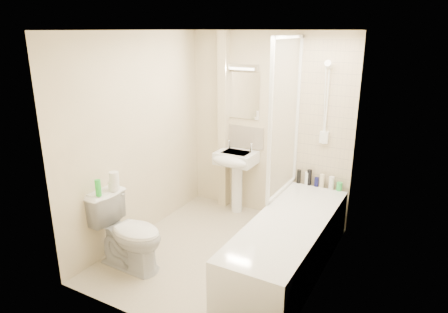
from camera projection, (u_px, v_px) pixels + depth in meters
The scene contains 26 objects.
floor at pixel (220, 254), 4.48m from camera, with size 2.50×2.50×0.00m, color beige.
wall_back at pixel (268, 127), 5.15m from camera, with size 2.20×0.02×2.40m, color beige.
wall_left at pixel (138, 138), 4.62m from camera, with size 0.02×2.50×2.40m, color beige.
wall_right at pixel (326, 169), 3.61m from camera, with size 0.02×2.50×2.40m, color beige.
ceiling at pixel (220, 30), 3.75m from camera, with size 2.20×2.50×0.02m, color white.
tile_back at pixel (326, 116), 4.73m from camera, with size 0.70×0.01×1.75m, color beige.
tile_right at pixel (329, 143), 3.63m from camera, with size 0.01×2.10×1.75m, color beige.
pipe_boxing at pixel (224, 123), 5.39m from camera, with size 0.12×0.12×2.40m, color beige.
splashback at pixel (243, 137), 5.36m from camera, with size 0.60×0.01×0.30m, color beige.
mirror at pixel (243, 96), 5.19m from camera, with size 0.46×0.01×0.60m, color white.
strip_light at pixel (243, 67), 5.06m from camera, with size 0.42×0.07×0.07m, color silver.
bathtub at pixel (288, 244), 4.13m from camera, with size 0.70×2.10×0.55m.
shower_screen at pixel (285, 118), 4.52m from camera, with size 0.04×0.92×1.80m.
shower_fixture at pixel (326, 107), 4.66m from camera, with size 0.10×0.16×0.99m.
pedestal_sink at pixel (235, 165), 5.28m from camera, with size 0.51×0.47×0.98m.
bottle_black_a at pixel (299, 176), 5.03m from camera, with size 0.05×0.05×0.17m, color black.
bottle_white_a at pixel (307, 178), 4.98m from camera, with size 0.06×0.06×0.16m, color white.
bottle_black_b at pixel (309, 177), 4.96m from camera, with size 0.06×0.06×0.20m, color black.
bottle_blue at pixel (317, 182), 4.93m from camera, with size 0.05×0.05×0.11m, color #12134F.
bottle_cream at pixel (322, 181), 4.89m from camera, with size 0.06×0.06×0.17m, color beige.
bottle_white_b at pixel (331, 183), 4.84m from camera, with size 0.06×0.06×0.16m, color white.
bottle_green at pixel (339, 186), 4.80m from camera, with size 0.07×0.07×0.10m, color green.
toilet at pixel (129, 232), 4.14m from camera, with size 0.80×0.47×0.80m, color white.
toilet_roll_lower at pixel (114, 185), 4.17m from camera, with size 0.12×0.12×0.10m, color white.
toilet_roll_upper at pixel (114, 177), 4.13m from camera, with size 0.10×0.10×0.11m, color white.
green_bottle at pixel (98, 188), 4.01m from camera, with size 0.06×0.06×0.17m, color green.
Camera 1 is at (1.94, -3.42, 2.41)m, focal length 32.00 mm.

